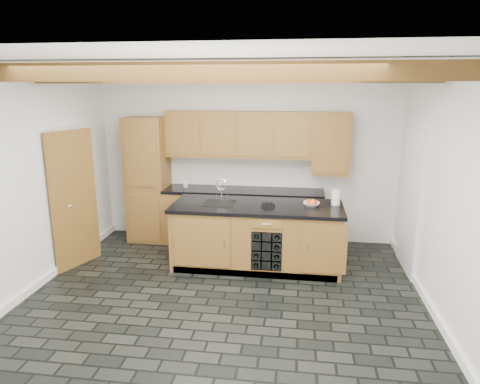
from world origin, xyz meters
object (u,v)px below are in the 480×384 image
object	(u,v)px
fruit_bowl	(311,204)
kitchen_scale	(268,204)
island	(257,236)
paper_towel	(336,198)

from	to	relation	value
fruit_bowl	kitchen_scale	bearing A→B (deg)	-171.39
island	paper_towel	distance (m)	1.26
island	fruit_bowl	xyz separation A→B (m)	(0.77, 0.06, 0.49)
kitchen_scale	paper_towel	bearing A→B (deg)	16.42
kitchen_scale	fruit_bowl	bearing A→B (deg)	12.36
island	paper_towel	xyz separation A→B (m)	(1.11, 0.18, 0.57)
fruit_bowl	paper_towel	xyz separation A→B (m)	(0.35, 0.12, 0.08)
island	fruit_bowl	distance (m)	0.91
kitchen_scale	fruit_bowl	size ratio (longest dim) A/B	0.82
kitchen_scale	fruit_bowl	world-z (taller)	same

